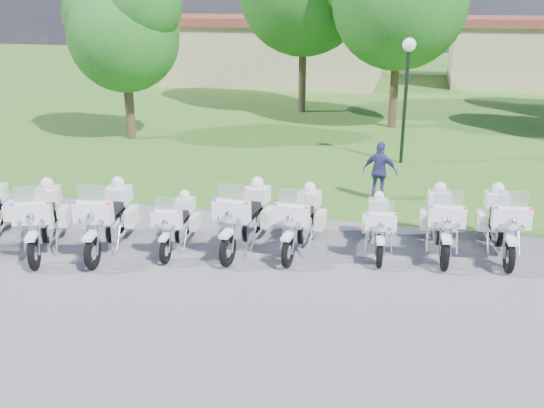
% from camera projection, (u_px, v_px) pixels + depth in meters
% --- Properties ---
extents(ground, '(100.00, 100.00, 0.00)m').
position_uv_depth(ground, '(232.00, 261.00, 13.16)').
color(ground, '#5B5B61').
rests_on(ground, ground).
extents(grass_lawn, '(100.00, 48.00, 0.01)m').
position_uv_depth(grass_lawn, '(359.00, 86.00, 37.94)').
color(grass_lawn, '#3C6620').
rests_on(grass_lawn, ground).
extents(motorcycle_1, '(1.48, 2.48, 1.76)m').
position_uv_depth(motorcycle_1, '(43.00, 218.00, 13.54)').
color(motorcycle_1, black).
rests_on(motorcycle_1, ground).
extents(motorcycle_2, '(1.13, 2.63, 1.77)m').
position_uv_depth(motorcycle_2, '(108.00, 218.00, 13.57)').
color(motorcycle_2, black).
rests_on(motorcycle_2, ground).
extents(motorcycle_3, '(0.79, 2.12, 1.42)m').
position_uv_depth(motorcycle_3, '(177.00, 223.00, 13.67)').
color(motorcycle_3, black).
rests_on(motorcycle_3, ground).
extents(motorcycle_4, '(0.97, 2.62, 1.76)m').
position_uv_depth(motorcycle_4, '(246.00, 217.00, 13.65)').
color(motorcycle_4, black).
rests_on(motorcycle_4, ground).
extents(motorcycle_5, '(0.90, 2.47, 1.66)m').
position_uv_depth(motorcycle_5, '(301.00, 220.00, 13.56)').
color(motorcycle_5, black).
rests_on(motorcycle_5, ground).
extents(motorcycle_6, '(0.84, 2.16, 1.45)m').
position_uv_depth(motorcycle_6, '(379.00, 225.00, 13.49)').
color(motorcycle_6, black).
rests_on(motorcycle_6, ground).
extents(motorcycle_7, '(0.92, 2.51, 1.68)m').
position_uv_depth(motorcycle_7, '(441.00, 221.00, 13.46)').
color(motorcycle_7, black).
rests_on(motorcycle_7, ground).
extents(motorcycle_8, '(0.92, 2.53, 1.70)m').
position_uv_depth(motorcycle_8, '(502.00, 223.00, 13.36)').
color(motorcycle_8, black).
rests_on(motorcycle_8, ground).
extents(lamp_post, '(0.44, 0.44, 4.15)m').
position_uv_depth(lamp_post, '(407.00, 70.00, 19.75)').
color(lamp_post, black).
rests_on(lamp_post, ground).
extents(tree_0, '(4.94, 4.21, 6.58)m').
position_uv_depth(tree_0, '(123.00, 25.00, 22.88)').
color(tree_0, '#38281C').
rests_on(tree_0, ground).
extents(building_west, '(14.56, 8.32, 4.10)m').
position_uv_depth(building_west, '(270.00, 49.00, 39.51)').
color(building_west, tan).
rests_on(building_west, ground).
extents(building_east, '(11.44, 7.28, 4.10)m').
position_uv_depth(building_east, '(543.00, 52.00, 37.58)').
color(building_east, tan).
rests_on(building_east, ground).
extents(bystander_c, '(1.03, 0.58, 1.66)m').
position_uv_depth(bystander_c, '(380.00, 172.00, 16.75)').
color(bystander_c, navy).
rests_on(bystander_c, ground).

